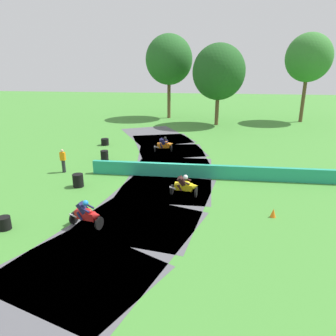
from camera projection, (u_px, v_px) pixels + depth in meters
ground_plane at (170, 176)px, 20.97m from camera, size 120.00×120.00×0.00m
track_asphalt at (150, 175)px, 21.14m from camera, size 10.55×34.86×0.01m
safety_barrier at (257, 174)px, 20.15m from camera, size 21.64×0.33×0.90m
motorcycle_lead_red at (86, 214)px, 14.30m from camera, size 1.70×1.04×1.42m
motorcycle_chase_yellow at (185, 186)px, 17.63m from camera, size 1.70×0.93×1.43m
motorcycle_trailing_orange at (164, 145)px, 26.48m from camera, size 1.72×1.06×1.43m
tire_stack_near at (4, 223)px, 14.24m from camera, size 0.57×0.57×0.60m
tire_stack_mid_a at (78, 180)px, 19.11m from camera, size 0.64×0.64×0.80m
tire_stack_mid_b at (105, 156)px, 24.21m from camera, size 0.58×0.58×0.80m
tire_stack_far at (105, 142)px, 28.82m from camera, size 0.69×0.69×0.60m
track_marshal at (63, 161)px, 21.52m from camera, size 0.34×0.24×1.63m
traffic_cone at (273, 213)px, 15.39m from camera, size 0.28×0.28×0.44m
tree_far_left at (169, 60)px, 40.82m from camera, size 6.05×6.05×10.72m
tree_far_right at (309, 58)px, 37.85m from camera, size 5.45×5.45×10.61m
tree_mid_rise at (219, 72)px, 36.42m from camera, size 6.07×6.07×9.34m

